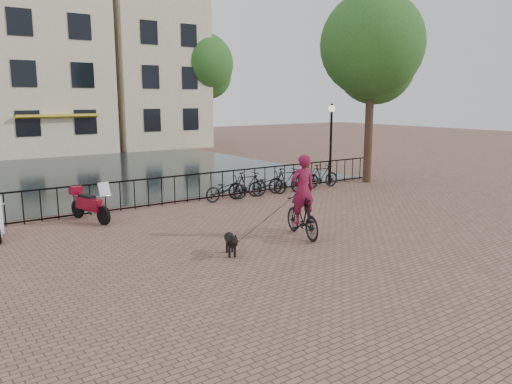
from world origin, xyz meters
TOP-DOWN VIEW (x-y plane):
  - ground at (0.00, 0.00)m, footprint 100.00×100.00m
  - canal_water at (0.00, 17.30)m, footprint 20.00×20.00m
  - railing at (0.00, 8.00)m, footprint 20.00×0.05m
  - canal_house_mid at (0.50, 30.00)m, footprint 8.00×9.50m
  - canal_house_right at (8.50, 30.00)m, footprint 7.00×9.00m
  - tree_near_right at (9.20, 7.30)m, footprint 4.48×4.48m
  - tree_far_right at (12.00, 27.00)m, footprint 4.76×4.76m
  - lamp_post at (7.20, 7.60)m, footprint 0.30×0.30m
  - cyclist at (0.90, 2.10)m, footprint 0.98×2.00m
  - dog at (-1.56, 1.86)m, footprint 0.61×0.91m
  - motorcycle at (-3.26, 7.19)m, footprint 0.91×1.90m
  - parked_bike_0 at (1.80, 7.40)m, footprint 1.74×0.67m
  - parked_bike_1 at (2.75, 7.40)m, footprint 1.70×0.61m
  - parked_bike_2 at (3.70, 7.40)m, footprint 1.78×0.82m
  - parked_bike_3 at (4.65, 7.40)m, footprint 1.72×0.71m
  - parked_bike_4 at (5.60, 7.40)m, footprint 1.79×0.88m
  - parked_bike_5 at (6.55, 7.40)m, footprint 1.69×0.59m

SIDE VIEW (x-z plane):
  - ground at x=0.00m, z-range 0.00..0.00m
  - canal_water at x=0.00m, z-range 0.00..0.00m
  - dog at x=-1.56m, z-range 0.00..0.59m
  - parked_bike_0 at x=1.80m, z-range 0.00..0.90m
  - parked_bike_2 at x=3.70m, z-range 0.00..0.90m
  - parked_bike_4 at x=5.60m, z-range 0.00..0.90m
  - parked_bike_1 at x=2.75m, z-range 0.00..1.00m
  - parked_bike_3 at x=4.65m, z-range 0.00..1.00m
  - parked_bike_5 at x=6.55m, z-range 0.00..1.00m
  - railing at x=0.00m, z-range -0.01..1.02m
  - motorcycle at x=-3.26m, z-range 0.00..1.32m
  - cyclist at x=0.90m, z-range -0.32..2.31m
  - lamp_post at x=7.20m, z-range 0.65..4.10m
  - canal_house_mid at x=0.50m, z-range 0.00..11.80m
  - tree_near_right at x=9.20m, z-range 1.85..10.09m
  - tree_far_right at x=12.00m, z-range 1.97..10.73m
  - canal_house_right at x=8.50m, z-range 0.00..13.30m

